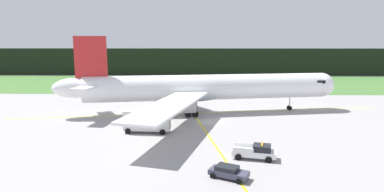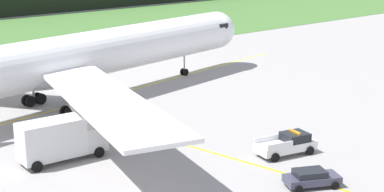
% 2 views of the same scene
% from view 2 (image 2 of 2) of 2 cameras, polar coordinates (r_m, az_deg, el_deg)
% --- Properties ---
extents(ground, '(320.00, 320.00, 0.00)m').
position_cam_2_polar(ground, '(60.77, -6.48, -2.12)').
color(ground, '#999594').
extents(taxiway_centerline_main, '(74.33, 13.33, 0.01)m').
position_cam_2_polar(taxiway_centerline_main, '(66.72, -10.80, -0.73)').
color(taxiway_centerline_main, yellow).
rests_on(taxiway_centerline_main, ground).
extents(taxiway_centerline_spur, '(6.92, 37.82, 0.01)m').
position_cam_2_polar(taxiway_centerline_spur, '(50.95, 2.19, -5.47)').
color(taxiway_centerline_spur, yellow).
rests_on(taxiway_centerline_spur, ground).
extents(airliner, '(56.33, 51.92, 15.17)m').
position_cam_2_polar(airliner, '(65.03, -11.58, 3.41)').
color(airliner, white).
rests_on(airliner, ground).
extents(ops_pickup_truck, '(5.52, 3.17, 1.94)m').
position_cam_2_polar(ops_pickup_truck, '(51.08, 9.09, -4.52)').
color(ops_pickup_truck, white).
rests_on(ops_pickup_truck, ground).
extents(catering_truck, '(7.30, 3.07, 3.70)m').
position_cam_2_polar(catering_truck, '(49.88, -12.49, -4.01)').
color(catering_truck, silver).
rests_on(catering_truck, ground).
extents(staff_car, '(4.40, 3.38, 1.30)m').
position_cam_2_polar(staff_car, '(45.09, 11.29, -7.62)').
color(staff_car, '#3B3B4F').
rests_on(staff_car, ground).
extents(apron_cone, '(0.60, 0.60, 0.75)m').
position_cam_2_polar(apron_cone, '(53.70, 8.43, -4.12)').
color(apron_cone, black).
rests_on(apron_cone, ground).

